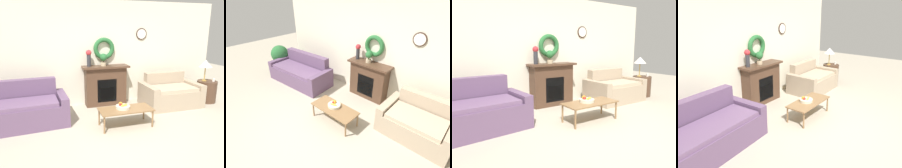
# 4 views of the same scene
# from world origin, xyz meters

# --- Properties ---
(ground_plane) EXTENTS (16.00, 16.00, 0.00)m
(ground_plane) POSITION_xyz_m (0.00, 0.00, 0.00)
(ground_plane) COLOR #ADA38E
(wall_back) EXTENTS (6.80, 0.18, 2.70)m
(wall_back) POSITION_xyz_m (0.01, 2.48, 1.36)
(wall_back) COLOR beige
(wall_back) RESTS_ON ground_plane
(fireplace) EXTENTS (1.21, 0.41, 1.06)m
(fireplace) POSITION_xyz_m (0.10, 2.27, 0.53)
(fireplace) COLOR #4C3323
(fireplace) RESTS_ON ground_plane
(couch_left) EXTENTS (2.17, 1.08, 0.92)m
(couch_left) POSITION_xyz_m (-2.06, 1.53, 0.33)
(couch_left) COLOR #604766
(couch_left) RESTS_ON ground_plane
(loveseat_right) EXTENTS (1.48, 0.95, 0.84)m
(loveseat_right) POSITION_xyz_m (1.72, 1.72, 0.31)
(loveseat_right) COLOR tan
(loveseat_right) RESTS_ON ground_plane
(coffee_table) EXTENTS (1.11, 0.50, 0.38)m
(coffee_table) POSITION_xyz_m (0.13, 0.83, 0.35)
(coffee_table) COLOR olive
(coffee_table) RESTS_ON ground_plane
(fruit_bowl) EXTENTS (0.30, 0.30, 0.13)m
(fruit_bowl) POSITION_xyz_m (0.08, 0.88, 0.42)
(fruit_bowl) COLOR beige
(fruit_bowl) RESTS_ON coffee_table
(side_table_by_loveseat) EXTENTS (0.53, 0.53, 0.59)m
(side_table_by_loveseat) POSITION_xyz_m (2.86, 1.67, 0.29)
(side_table_by_loveseat) COLOR #4C3323
(side_table_by_loveseat) RESTS_ON ground_plane
(table_lamp) EXTENTS (0.35, 0.35, 0.58)m
(table_lamp) POSITION_xyz_m (2.79, 1.73, 1.06)
(table_lamp) COLOR #B28E42
(table_lamp) RESTS_ON side_table_by_loveseat
(mug) EXTENTS (0.07, 0.07, 0.09)m
(mug) POSITION_xyz_m (2.97, 1.58, 0.63)
(mug) COLOR silver
(mug) RESTS_ON side_table_by_loveseat
(vase_on_mantel_left) EXTENTS (0.14, 0.14, 0.42)m
(vase_on_mantel_left) POSITION_xyz_m (-0.33, 2.28, 1.30)
(vase_on_mantel_left) COLOR #2D2D33
(vase_on_mantel_left) RESTS_ON fireplace
(potted_plant_on_mantel) EXTENTS (0.19, 0.19, 0.32)m
(potted_plant_on_mantel) POSITION_xyz_m (0.04, 2.26, 1.24)
(potted_plant_on_mantel) COLOR tan
(potted_plant_on_mantel) RESTS_ON fireplace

